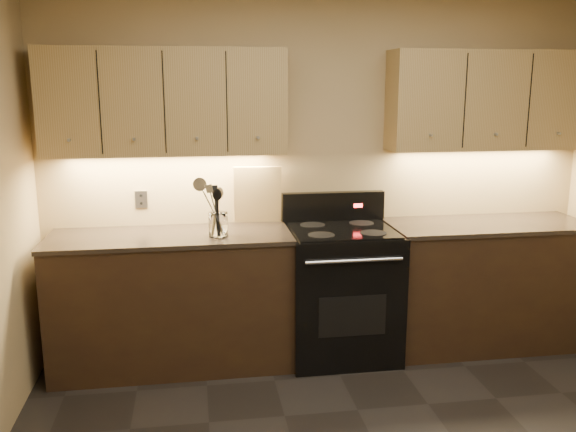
# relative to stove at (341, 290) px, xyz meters

# --- Properties ---
(wall_back) EXTENTS (4.00, 0.04, 2.60)m
(wall_back) POSITION_rel_stove_xyz_m (-0.08, 0.32, 0.82)
(wall_back) COLOR tan
(wall_back) RESTS_ON ground
(counter_left) EXTENTS (1.62, 0.62, 0.93)m
(counter_left) POSITION_rel_stove_xyz_m (-1.18, 0.02, -0.01)
(counter_left) COLOR black
(counter_left) RESTS_ON ground
(counter_right) EXTENTS (1.46, 0.62, 0.93)m
(counter_right) POSITION_rel_stove_xyz_m (1.10, 0.02, -0.01)
(counter_right) COLOR black
(counter_right) RESTS_ON ground
(stove) EXTENTS (0.76, 0.68, 1.14)m
(stove) POSITION_rel_stove_xyz_m (0.00, 0.00, 0.00)
(stove) COLOR black
(stove) RESTS_ON ground
(upper_cab_left) EXTENTS (1.60, 0.30, 0.70)m
(upper_cab_left) POSITION_rel_stove_xyz_m (-1.18, 0.17, 1.32)
(upper_cab_left) COLOR tan
(upper_cab_left) RESTS_ON wall_back
(upper_cab_right) EXTENTS (1.44, 0.30, 0.70)m
(upper_cab_right) POSITION_rel_stove_xyz_m (1.10, 0.17, 1.32)
(upper_cab_right) COLOR tan
(upper_cab_right) RESTS_ON wall_back
(outlet_plate) EXTENTS (0.08, 0.01, 0.12)m
(outlet_plate) POSITION_rel_stove_xyz_m (-1.38, 0.31, 0.64)
(outlet_plate) COLOR #B2B5BA
(outlet_plate) RESTS_ON wall_back
(utensil_crock) EXTENTS (0.15, 0.15, 0.16)m
(utensil_crock) POSITION_rel_stove_xyz_m (-0.86, -0.07, 0.52)
(utensil_crock) COLOR white
(utensil_crock) RESTS_ON counter_left
(cutting_board) EXTENTS (0.35, 0.14, 0.42)m
(cutting_board) POSITION_rel_stove_xyz_m (-0.56, 0.26, 0.66)
(cutting_board) COLOR tan
(cutting_board) RESTS_ON counter_left
(wooden_spoon) EXTENTS (0.11, 0.08, 0.31)m
(wooden_spoon) POSITION_rel_stove_xyz_m (-0.89, -0.07, 0.62)
(wooden_spoon) COLOR tan
(wooden_spoon) RESTS_ON utensil_crock
(black_spoon) EXTENTS (0.07, 0.18, 0.33)m
(black_spoon) POSITION_rel_stove_xyz_m (-0.86, -0.05, 0.63)
(black_spoon) COLOR black
(black_spoon) RESTS_ON utensil_crock
(black_turner) EXTENTS (0.12, 0.15, 0.35)m
(black_turner) POSITION_rel_stove_xyz_m (-0.86, -0.10, 0.63)
(black_turner) COLOR black
(black_turner) RESTS_ON utensil_crock
(steel_spatula) EXTENTS (0.18, 0.11, 0.37)m
(steel_spatula) POSITION_rel_stove_xyz_m (-0.84, -0.06, 0.64)
(steel_spatula) COLOR silver
(steel_spatula) RESTS_ON utensil_crock
(steel_skimmer) EXTENTS (0.25, 0.15, 0.40)m
(steel_skimmer) POSITION_rel_stove_xyz_m (-0.82, -0.09, 0.66)
(steel_skimmer) COLOR silver
(steel_skimmer) RESTS_ON utensil_crock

